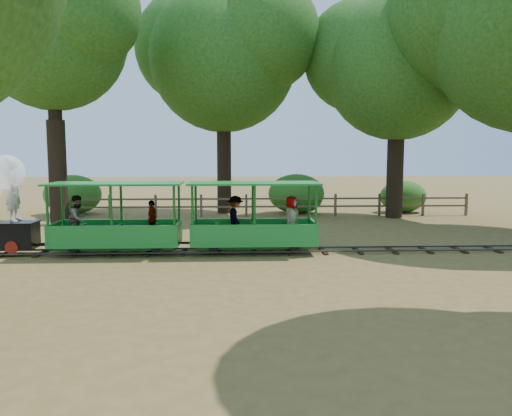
{
  "coord_description": "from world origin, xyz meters",
  "views": [
    {
      "loc": [
        -1.61,
        -14.03,
        2.85
      ],
      "look_at": [
        -0.92,
        0.5,
        1.23
      ],
      "focal_mm": 35.0,
      "sensor_mm": 36.0,
      "label": 1
    }
  ],
  "objects": [
    {
      "name": "ground",
      "position": [
        0.0,
        0.0,
        0.0
      ],
      "size": [
        90.0,
        90.0,
        0.0
      ],
      "primitive_type": "plane",
      "color": "olive",
      "rests_on": "ground"
    },
    {
      "name": "shrub_west",
      "position": [
        -9.0,
        9.3,
        0.91
      ],
      "size": [
        2.64,
        2.03,
        1.82
      ],
      "primitive_type": "ellipsoid",
      "color": "#2D6B1E",
      "rests_on": "ground"
    },
    {
      "name": "carriage_rear",
      "position": [
        -0.98,
        0.0,
        0.82
      ],
      "size": [
        3.68,
        1.5,
        1.91
      ],
      "color": "#1D8631",
      "rests_on": "track"
    },
    {
      "name": "track",
      "position": [
        0.0,
        0.0,
        0.07
      ],
      "size": [
        22.0,
        1.0,
        0.1
      ],
      "color": "#3F3D3A",
      "rests_on": "ground"
    },
    {
      "name": "oak_ne",
      "position": [
        5.47,
        7.58,
        6.81
      ],
      "size": [
        7.83,
        6.89,
        9.63
      ],
      "color": "#2D2116",
      "rests_on": "ground"
    },
    {
      "name": "shrub_mid_e",
      "position": [
        1.66,
        9.3,
        0.68
      ],
      "size": [
        1.96,
        1.51,
        1.36
      ],
      "primitive_type": "ellipsoid",
      "color": "#2D6B1E",
      "rests_on": "ground"
    },
    {
      "name": "fence",
      "position": [
        0.0,
        8.0,
        0.58
      ],
      "size": [
        18.1,
        0.1,
        1.0
      ],
      "color": "brown",
      "rests_on": "ground"
    },
    {
      "name": "shrub_mid_w",
      "position": [
        1.4,
        9.3,
        0.92
      ],
      "size": [
        2.66,
        2.05,
        1.84
      ],
      "primitive_type": "ellipsoid",
      "color": "#2D6B1E",
      "rests_on": "ground"
    },
    {
      "name": "shrub_east",
      "position": [
        6.52,
        9.3,
        0.77
      ],
      "size": [
        2.21,
        1.7,
        1.53
      ],
      "primitive_type": "ellipsoid",
      "color": "#2D6B1E",
      "rests_on": "ground"
    },
    {
      "name": "carriage_front",
      "position": [
        -4.97,
        0.01,
        0.8
      ],
      "size": [
        3.68,
        1.5,
        1.91
      ],
      "color": "#1D8631",
      "rests_on": "track"
    },
    {
      "name": "oak_nw",
      "position": [
        -8.53,
        6.08,
        7.59
      ],
      "size": [
        7.15,
        6.29,
        10.18
      ],
      "color": "#2D2116",
      "rests_on": "ground"
    },
    {
      "name": "oak_nc",
      "position": [
        -2.03,
        9.59,
        7.51
      ],
      "size": [
        8.48,
        7.46,
        10.56
      ],
      "color": "#2D2116",
      "rests_on": "ground"
    }
  ]
}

